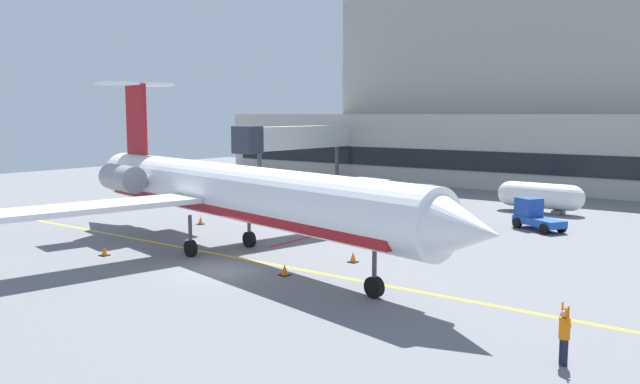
# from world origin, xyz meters

# --- Properties ---
(ground) EXTENTS (120.00, 120.00, 0.11)m
(ground) POSITION_xyz_m (-0.00, 0.00, -0.05)
(ground) COLOR slate
(terminal_building) EXTENTS (71.38, 13.43, 21.51)m
(terminal_building) POSITION_xyz_m (-3.52, 47.28, 8.22)
(terminal_building) COLOR #ADA89E
(terminal_building) RESTS_ON ground
(jet_bridge_west) EXTENTS (2.40, 17.37, 6.49)m
(jet_bridge_west) POSITION_xyz_m (-20.55, 30.60, 5.10)
(jet_bridge_west) COLOR silver
(jet_bridge_west) RESTS_ON ground
(regional_jet) EXTENTS (33.50, 26.34, 9.73)m
(regional_jet) POSITION_xyz_m (-2.40, 2.96, 3.47)
(regional_jet) COLOR white
(regional_jet) RESTS_ON ground
(baggage_tug) EXTENTS (3.87, 3.07, 2.04)m
(baggage_tug) POSITION_xyz_m (8.43, 20.71, 0.93)
(baggage_tug) COLOR #1E4CB2
(baggage_tug) RESTS_ON ground
(pushback_tractor) EXTENTS (3.11, 2.12, 2.25)m
(pushback_tractor) POSITION_xyz_m (-13.05, 14.26, 1.00)
(pushback_tractor) COLOR #1E4CB2
(pushback_tractor) RESTS_ON ground
(belt_loader) EXTENTS (2.44, 3.50, 2.10)m
(belt_loader) POSITION_xyz_m (-1.16, 22.92, 0.95)
(belt_loader) COLOR #19389E
(belt_loader) RESTS_ON ground
(fuel_tank) EXTENTS (6.78, 2.13, 2.32)m
(fuel_tank) POSITION_xyz_m (6.29, 28.26, 1.31)
(fuel_tank) COLOR white
(fuel_tank) RESTS_ON ground
(marshaller) EXTENTS (0.59, 0.70, 1.92)m
(marshaller) POSITION_xyz_m (17.04, -2.03, 0.98)
(marshaller) COLOR #191E33
(marshaller) RESTS_ON ground
(safety_cone_alpha) EXTENTS (0.47, 0.47, 0.55)m
(safety_cone_alpha) POSITION_xyz_m (-10.77, 8.53, 0.25)
(safety_cone_alpha) COLOR orange
(safety_cone_alpha) RESTS_ON ground
(safety_cone_bravo) EXTENTS (0.47, 0.47, 0.55)m
(safety_cone_bravo) POSITION_xyz_m (-7.46, -1.45, 0.25)
(safety_cone_bravo) COLOR orange
(safety_cone_bravo) RESTS_ON ground
(safety_cone_charlie) EXTENTS (0.47, 0.47, 0.55)m
(safety_cone_charlie) POSITION_xyz_m (3.13, 1.19, 0.25)
(safety_cone_charlie) COLOR orange
(safety_cone_charlie) RESTS_ON ground
(safety_cone_delta) EXTENTS (0.47, 0.47, 0.55)m
(safety_cone_delta) POSITION_xyz_m (4.20, 5.41, 0.25)
(safety_cone_delta) COLOR orange
(safety_cone_delta) RESTS_ON ground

